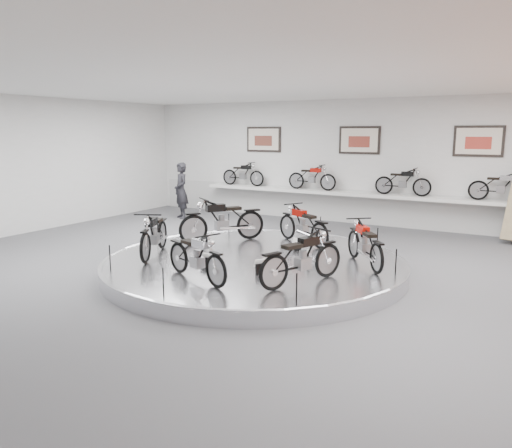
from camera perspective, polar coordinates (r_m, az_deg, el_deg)
The scene contains 22 objects.
floor at distance 10.50m, azimuth -1.05°, elevation -5.88°, with size 16.00×16.00×0.00m, color #4C4C4F.
ceiling at distance 10.13m, azimuth -1.13°, elevation 16.38°, with size 16.00×16.00×0.00m, color white.
wall_back at distance 16.50m, azimuth 11.68°, elevation 6.93°, with size 16.00×16.00×0.00m, color silver.
wall_left at distance 15.81m, azimuth -26.90°, elevation 5.88°, with size 14.00×14.00×0.00m, color silver.
dado_band at distance 16.63m, azimuth 11.48°, elevation 1.94°, with size 15.68×0.04×1.10m, color #BCBCBA.
display_platform at distance 10.71m, azimuth -0.22°, elevation -4.72°, with size 6.40×6.40×0.30m, color silver.
platform_rim at distance 10.68m, azimuth -0.22°, elevation -4.10°, with size 6.40×6.40×0.10m, color #B2B2BA.
shelf at distance 16.30m, azimuth 11.22°, elevation 3.38°, with size 11.00×0.55×0.10m, color silver.
poster_left at distance 17.86m, azimuth 0.87°, elevation 9.65°, with size 1.35×0.06×0.88m, color beige.
poster_center at distance 16.43m, azimuth 11.73°, elevation 9.36°, with size 1.35×0.06×0.88m, color beige.
poster_right at distance 15.68m, azimuth 24.08°, elevation 8.64°, with size 1.35×0.06×0.88m, color beige.
shelf_bike_a at distance 18.05m, azimuth -1.50°, elevation 5.57°, with size 1.22×0.42×0.73m, color black, non-canonical shape.
shelf_bike_b at distance 16.80m, azimuth 6.41°, elevation 5.14°, with size 1.22×0.42×0.73m, color #920E07, non-canonical shape.
shelf_bike_c at distance 15.84m, azimuth 16.42°, elevation 4.46°, with size 1.22×0.42×0.73m, color black, non-canonical shape.
shelf_bike_d at distance 15.43m, azimuth 26.20°, elevation 3.67°, with size 1.22×0.42×0.73m, color silver, non-canonical shape.
bike_a at distance 10.24m, azimuth 12.33°, elevation -2.16°, with size 1.56×0.55×0.92m, color #B30D05, non-canonical shape.
bike_b at distance 12.00m, azimuth 5.39°, elevation -0.06°, with size 1.61×0.57×0.95m, color #920E07, non-canonical shape.
bike_c at distance 12.18m, azimuth -3.86°, elevation 0.48°, with size 1.87×0.66×1.10m, color black, non-canonical shape.
bike_d at distance 11.03m, azimuth -11.58°, elevation -1.04°, with size 1.69×0.59×0.99m, color black, non-canonical shape.
bike_e at distance 9.08m, azimuth -6.82°, elevation -3.64°, with size 1.54×0.54×0.91m, color silver, non-canonical shape.
bike_f at distance 8.85m, azimuth 5.30°, elevation -3.80°, with size 1.64×0.58×0.96m, color black, non-canonical shape.
visitor at distance 17.43m, azimuth -8.56°, elevation 3.79°, with size 0.70×0.46×1.93m, color black.
Camera 1 is at (5.21, -8.62, 2.96)m, focal length 35.00 mm.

